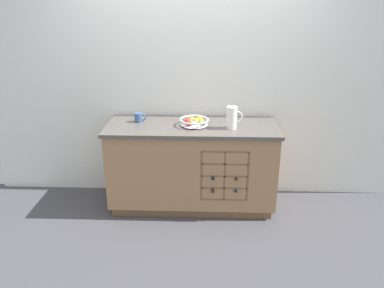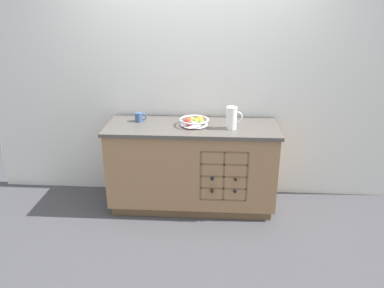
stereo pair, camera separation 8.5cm
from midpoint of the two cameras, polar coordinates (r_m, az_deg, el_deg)
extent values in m
plane|color=#424247|center=(4.03, -0.61, -9.19)|extent=(14.00, 14.00, 0.00)
cube|color=silver|center=(3.91, -0.43, 9.94)|extent=(4.40, 0.06, 2.55)
cube|color=brown|center=(4.01, -0.61, -8.64)|extent=(1.59, 0.52, 0.09)
cube|color=#99724C|center=(3.81, -0.64, -3.09)|extent=(1.65, 0.58, 0.76)
cube|color=#514C47|center=(3.67, -0.66, 2.58)|extent=(1.69, 0.62, 0.03)
cube|color=brown|center=(3.64, 4.25, -4.25)|extent=(0.44, 0.01, 0.50)
cube|color=brown|center=(3.59, 0.77, -4.56)|extent=(0.02, 0.10, 0.50)
cube|color=brown|center=(3.61, 7.75, -4.64)|extent=(0.02, 0.10, 0.50)
cube|color=brown|center=(3.71, 4.17, -8.09)|extent=(0.44, 0.10, 0.02)
cube|color=brown|center=(3.65, 4.22, -6.38)|extent=(0.44, 0.10, 0.02)
cube|color=brown|center=(3.59, 4.27, -4.61)|extent=(0.44, 0.10, 0.02)
cube|color=brown|center=(3.54, 4.33, -2.78)|extent=(0.44, 0.10, 0.02)
cube|color=brown|center=(3.49, 4.38, -0.91)|extent=(0.44, 0.10, 0.02)
cube|color=brown|center=(3.59, 4.27, -4.61)|extent=(0.02, 0.10, 0.50)
cylinder|color=black|center=(3.75, 2.48, -5.83)|extent=(0.08, 0.21, 0.08)
cylinder|color=black|center=(3.61, 2.49, -6.92)|extent=(0.03, 0.09, 0.03)
cylinder|color=black|center=(3.76, 5.83, -5.86)|extent=(0.07, 0.20, 0.07)
cylinder|color=black|center=(3.64, 5.96, -6.88)|extent=(0.03, 0.08, 0.03)
cylinder|color=black|center=(3.68, 2.52, -4.16)|extent=(0.08, 0.18, 0.08)
cylinder|color=black|center=(3.56, 2.52, -5.06)|extent=(0.03, 0.08, 0.03)
cylinder|color=black|center=(3.71, 5.89, -4.07)|extent=(0.07, 0.21, 0.07)
cylinder|color=black|center=(3.58, 6.03, -5.09)|extent=(0.03, 0.09, 0.03)
cylinder|color=silver|center=(3.66, -0.33, 2.91)|extent=(0.13, 0.13, 0.01)
cone|color=silver|center=(3.65, -0.33, 3.43)|extent=(0.27, 0.27, 0.06)
torus|color=silver|center=(3.64, -0.33, 3.73)|extent=(0.29, 0.29, 0.02)
sphere|color=#7FA838|center=(3.64, -0.14, 3.43)|extent=(0.07, 0.07, 0.07)
sphere|color=#7FA838|center=(3.61, 0.77, 3.24)|extent=(0.07, 0.07, 0.07)
sphere|color=red|center=(3.64, -1.37, 3.40)|extent=(0.07, 0.07, 0.07)
sphere|color=red|center=(3.58, -1.05, 3.10)|extent=(0.06, 0.06, 0.06)
sphere|color=gold|center=(3.69, -0.71, 3.66)|extent=(0.07, 0.07, 0.07)
sphere|color=orange|center=(3.68, 0.46, 3.69)|extent=(0.08, 0.08, 0.08)
cylinder|color=white|center=(3.56, 5.39, 4.02)|extent=(0.10, 0.10, 0.21)
torus|color=white|center=(3.53, 5.44, 5.61)|extent=(0.10, 0.10, 0.01)
torus|color=white|center=(3.56, 6.23, 4.17)|extent=(0.11, 0.01, 0.11)
cylinder|color=#385684|center=(3.80, -8.80, 4.02)|extent=(0.08, 0.08, 0.09)
torus|color=#385684|center=(3.79, -8.19, 4.04)|extent=(0.07, 0.01, 0.07)
camera|label=1|loc=(0.04, -90.65, -0.25)|focal=35.00mm
camera|label=2|loc=(0.04, 89.35, 0.25)|focal=35.00mm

